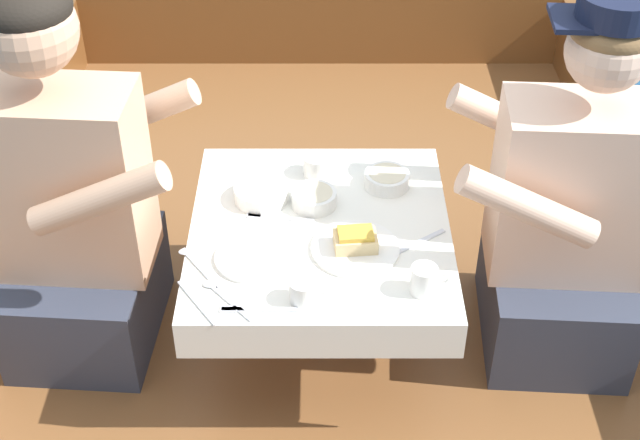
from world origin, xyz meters
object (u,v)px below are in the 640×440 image
coffee_cup_port (424,279)px  coffee_cup_center (318,165)px  sandwich (355,240)px  coffee_cup_starboard (303,291)px  person_port (71,209)px  person_starboard (568,222)px

coffee_cup_port → coffee_cup_center: 0.53m
sandwich → coffee_cup_starboard: size_ratio=1.20×
person_port → coffee_cup_center: 0.65m
person_port → coffee_cup_center: (0.62, 0.20, -0.00)m
person_port → person_starboard: 1.25m
person_starboard → sandwich: size_ratio=9.24×
sandwich → coffee_cup_starboard: 0.21m
person_port → sandwich: (0.71, -0.12, 0.00)m
coffee_cup_center → person_starboard: bearing=-18.4°
person_port → person_starboard: bearing=3.6°
sandwich → coffee_cup_port: size_ratio=1.22×
coffee_cup_starboard → person_starboard: bearing=23.4°
coffee_cup_starboard → coffee_cup_center: size_ratio=0.89×
sandwich → coffee_cup_port: 0.21m
person_starboard → coffee_cup_starboard: bearing=26.9°
person_port → coffee_cup_port: 0.90m
coffee_cup_port → coffee_cup_starboard: 0.27m
coffee_cup_port → coffee_cup_center: size_ratio=0.88×
coffee_cup_port → person_starboard: bearing=33.4°
person_starboard → person_port: bearing=3.1°
person_port → coffee_cup_starboard: bearing=-22.7°
person_starboard → sandwich: (-0.54, -0.11, 0.03)m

